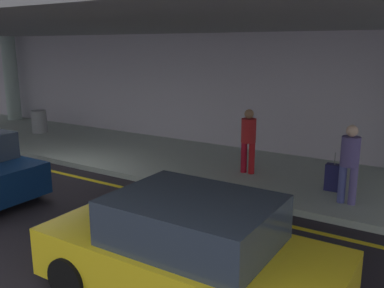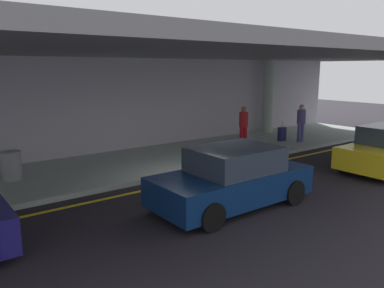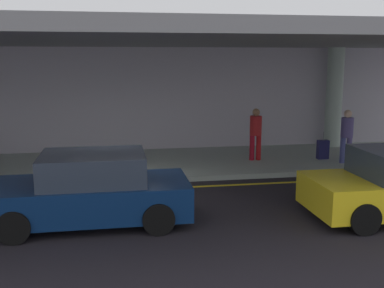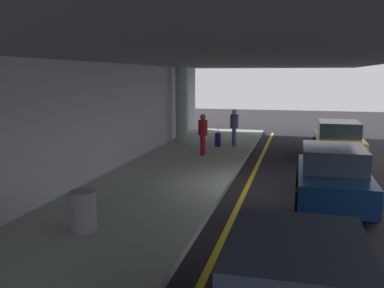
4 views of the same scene
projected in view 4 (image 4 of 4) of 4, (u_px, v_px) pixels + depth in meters
ground_plane at (261, 191)px, 12.62m from camera, size 60.00×60.00×0.00m
sidewalk at (162, 182)px, 13.36m from camera, size 26.00×4.20×0.15m
lane_stripe_yellow at (246, 190)px, 12.73m from camera, size 26.00×0.14×0.01m
support_column_left_mid at (182, 104)px, 21.09m from camera, size 0.60×0.60×3.65m
ceiling_overhang at (177, 56)px, 12.62m from camera, size 28.00×13.20×0.30m
terminal_back_wall at (94, 122)px, 13.61m from camera, size 26.00×0.30×3.80m
car_navy_no2 at (333, 176)px, 11.44m from camera, size 4.10×1.92×1.50m
car_yellow_taxi at (338, 140)px, 17.65m from camera, size 4.10×1.92×1.50m
traveler_with_luggage at (203, 132)px, 17.32m from camera, size 0.38×0.38×1.68m
person_waiting_for_ride at (234, 125)px, 19.69m from camera, size 0.38×0.38×1.68m
suitcase_upright_primary at (218, 140)px, 19.53m from camera, size 0.36×0.22×0.90m
trash_bin_steel at (83, 211)px, 8.95m from camera, size 0.56×0.56×0.85m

